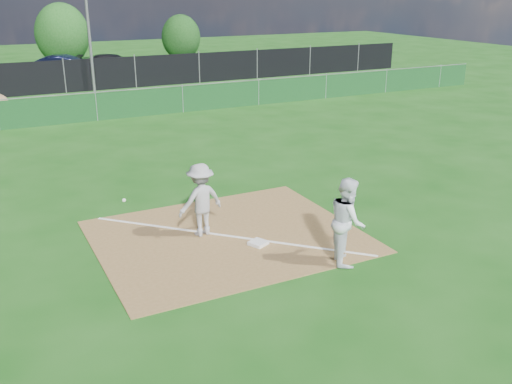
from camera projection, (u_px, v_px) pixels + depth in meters
ground at (127, 147)px, 20.99m from camera, size 90.00×90.00×0.00m
infield_dirt at (228, 236)px, 13.43m from camera, size 6.00×5.00×0.02m
foul_line at (228, 236)px, 13.42m from camera, size 5.01×5.01×0.01m
green_fence at (96, 107)px, 24.98m from camera, size 44.00×0.05×1.20m
black_fence at (65, 77)px, 31.59m from camera, size 46.00×0.04×1.80m
parking_lot at (53, 80)px, 36.09m from camera, size 46.00×9.00×0.01m
light_pole at (88, 18)px, 30.93m from camera, size 0.16×0.16×8.00m
first_base at (258, 243)px, 12.96m from camera, size 0.48×0.48×0.08m
play_at_first at (201, 200)px, 13.23m from camera, size 2.48×0.83×1.74m
runner at (347, 221)px, 11.92m from camera, size 1.03×1.13×1.88m
car_mid at (67, 69)px, 35.26m from camera, size 5.18×3.38×1.61m
car_right at (114, 65)px, 37.83m from camera, size 5.15×3.41×1.39m
tree_mid at (62, 34)px, 41.50m from camera, size 3.86×3.86×4.58m
tree_right at (181, 37)px, 44.97m from camera, size 3.04×3.04×3.61m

